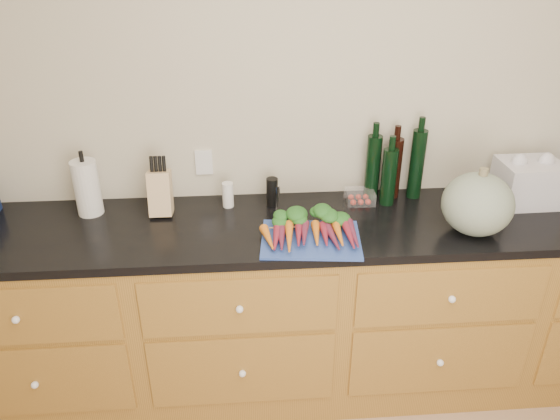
{
  "coord_description": "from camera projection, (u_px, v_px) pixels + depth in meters",
  "views": [
    {
      "loc": [
        -0.42,
        -0.82,
        2.15
      ],
      "look_at": [
        -0.27,
        1.2,
        1.06
      ],
      "focal_mm": 35.0,
      "sensor_mm": 36.0,
      "label": 1
    }
  ],
  "objects": [
    {
      "name": "wall_back",
      "position": [
        329.0,
        121.0,
        2.58
      ],
      "size": [
        4.1,
        0.05,
        2.6
      ],
      "primitive_type": "cube",
      "color": "beige",
      "rests_on": "ground"
    },
    {
      "name": "cabinets",
      "position": [
        332.0,
        308.0,
        2.69
      ],
      "size": [
        3.6,
        0.64,
        0.9
      ],
      "color": "brown",
      "rests_on": "ground"
    },
    {
      "name": "countertop",
      "position": [
        337.0,
        225.0,
        2.47
      ],
      "size": [
        3.64,
        0.62,
        0.04
      ],
      "primitive_type": "cube",
      "color": "black",
      "rests_on": "cabinets"
    },
    {
      "name": "cutting_board",
      "position": [
        311.0,
        239.0,
        2.31
      ],
      "size": [
        0.45,
        0.35,
        0.01
      ],
      "primitive_type": "cube",
      "rotation": [
        0.0,
        0.0,
        -0.1
      ],
      "color": "#294698",
      "rests_on": "countertop"
    },
    {
      "name": "carrots",
      "position": [
        310.0,
        229.0,
        2.33
      ],
      "size": [
        0.4,
        0.29,
        0.06
      ],
      "color": "orange",
      "rests_on": "cutting_board"
    },
    {
      "name": "squash",
      "position": [
        478.0,
        204.0,
        2.31
      ],
      "size": [
        0.3,
        0.3,
        0.27
      ],
      "primitive_type": "ellipsoid",
      "color": "slate",
      "rests_on": "countertop"
    },
    {
      "name": "paper_towel",
      "position": [
        87.0,
        188.0,
        2.47
      ],
      "size": [
        0.11,
        0.11,
        0.26
      ],
      "primitive_type": "cylinder",
      "color": "silver",
      "rests_on": "countertop"
    },
    {
      "name": "knife_block",
      "position": [
        160.0,
        193.0,
        2.48
      ],
      "size": [
        0.1,
        0.1,
        0.2
      ],
      "primitive_type": "cube",
      "color": "tan",
      "rests_on": "countertop"
    },
    {
      "name": "grinder_salt",
      "position": [
        228.0,
        195.0,
        2.56
      ],
      "size": [
        0.05,
        0.05,
        0.12
      ],
      "primitive_type": "cylinder",
      "color": "silver",
      "rests_on": "countertop"
    },
    {
      "name": "grinder_pepper",
      "position": [
        272.0,
        192.0,
        2.57
      ],
      "size": [
        0.05,
        0.05,
        0.14
      ],
      "primitive_type": "cylinder",
      "color": "black",
      "rests_on": "countertop"
    },
    {
      "name": "canister_chrome",
      "position": [
        275.0,
        195.0,
        2.58
      ],
      "size": [
        0.04,
        0.04,
        0.1
      ],
      "primitive_type": "cylinder",
      "color": "white",
      "rests_on": "countertop"
    },
    {
      "name": "tomato_box",
      "position": [
        360.0,
        197.0,
        2.6
      ],
      "size": [
        0.13,
        0.11,
        0.06
      ],
      "primitive_type": "cube",
      "color": "white",
      "rests_on": "countertop"
    },
    {
      "name": "bottles",
      "position": [
        394.0,
        169.0,
        2.59
      ],
      "size": [
        0.28,
        0.14,
        0.34
      ],
      "color": "black",
      "rests_on": "countertop"
    },
    {
      "name": "grocery_bag",
      "position": [
        528.0,
        182.0,
        2.58
      ],
      "size": [
        0.28,
        0.23,
        0.21
      ],
      "primitive_type": null,
      "rotation": [
        0.0,
        0.0,
        0.02
      ],
      "color": "silver",
      "rests_on": "countertop"
    }
  ]
}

